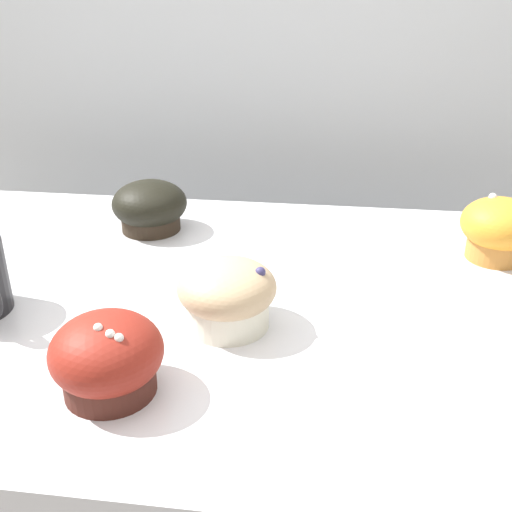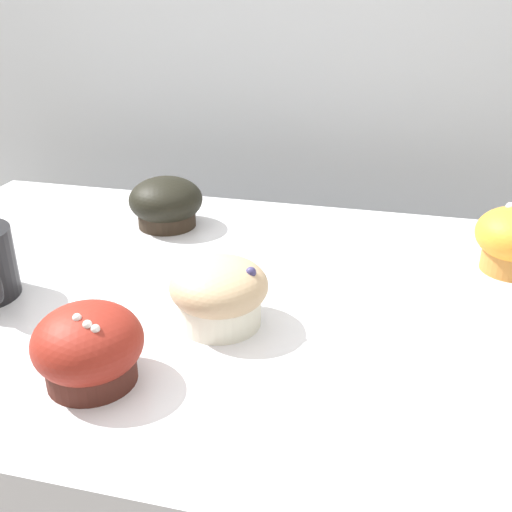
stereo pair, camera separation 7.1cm
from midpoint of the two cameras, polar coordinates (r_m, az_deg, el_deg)
wall_back at (r=1.28m, az=6.09°, el=7.69°), size 3.20×0.10×1.80m
muffin_front_center at (r=0.57m, az=-12.22°, el=-8.63°), size 0.10×0.10×0.08m
muffin_back_left at (r=0.64m, az=-0.39°, el=-3.58°), size 0.11×0.11×0.08m
muffin_front_left at (r=0.91m, az=-6.36°, el=4.97°), size 0.11×0.11×0.08m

